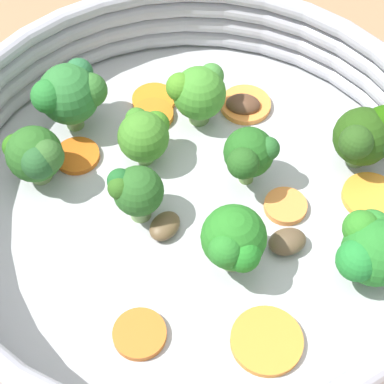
% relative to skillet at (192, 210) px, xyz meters
% --- Properties ---
extents(ground_plane, '(4.00, 4.00, 0.00)m').
position_rel_skillet_xyz_m(ground_plane, '(0.00, 0.00, -0.01)').
color(ground_plane, '#A17450').
extents(skillet, '(0.33, 0.33, 0.01)m').
position_rel_skillet_xyz_m(skillet, '(0.00, 0.00, 0.00)').
color(skillet, '#B2B5B7').
rests_on(skillet, ground_plane).
extents(skillet_rim_wall, '(0.35, 0.35, 0.06)m').
position_rel_skillet_xyz_m(skillet_rim_wall, '(0.00, 0.00, 0.04)').
color(skillet_rim_wall, '#B1B0BC').
rests_on(skillet_rim_wall, skillet).
extents(carrot_slice_0, '(0.03, 0.03, 0.01)m').
position_rel_skillet_xyz_m(carrot_slice_0, '(0.06, -0.02, 0.01)').
color(carrot_slice_0, '#F98B3F').
rests_on(carrot_slice_0, skillet).
extents(carrot_slice_1, '(0.04, 0.04, 0.00)m').
position_rel_skillet_xyz_m(carrot_slice_1, '(-0.07, 0.06, 0.01)').
color(carrot_slice_1, orange).
rests_on(carrot_slice_1, skillet).
extents(carrot_slice_2, '(0.06, 0.06, 0.00)m').
position_rel_skillet_xyz_m(carrot_slice_2, '(0.02, -0.11, 0.01)').
color(carrot_slice_2, orange).
rests_on(carrot_slice_2, skillet).
extents(carrot_slice_3, '(0.04, 0.04, 0.01)m').
position_rel_skillet_xyz_m(carrot_slice_3, '(-0.05, -0.09, 0.01)').
color(carrot_slice_3, orange).
rests_on(carrot_slice_3, skillet).
extents(carrot_slice_4, '(0.04, 0.04, 0.00)m').
position_rel_skillet_xyz_m(carrot_slice_4, '(-0.01, 0.10, 0.01)').
color(carrot_slice_4, orange).
rests_on(carrot_slice_4, skillet).
extents(carrot_slice_5, '(0.05, 0.05, 0.00)m').
position_rel_skillet_xyz_m(carrot_slice_5, '(0.06, 0.08, 0.01)').
color(carrot_slice_5, '#F98D3C').
rests_on(carrot_slice_5, skillet).
extents(carrot_slice_6, '(0.05, 0.05, 0.00)m').
position_rel_skillet_xyz_m(carrot_slice_6, '(0.12, -0.02, 0.01)').
color(carrot_slice_6, orange).
rests_on(carrot_slice_6, skillet).
extents(carrot_slice_7, '(0.04, 0.04, 0.01)m').
position_rel_skillet_xyz_m(carrot_slice_7, '(-0.01, 0.09, 0.01)').
color(carrot_slice_7, orange).
rests_on(carrot_slice_7, skillet).
extents(broccoli_floret_0, '(0.04, 0.03, 0.04)m').
position_rel_skillet_xyz_m(broccoli_floret_0, '(-0.04, 0.00, 0.04)').
color(broccoli_floret_0, '#82A862').
rests_on(broccoli_floret_0, skillet).
extents(broccoli_floret_1, '(0.04, 0.04, 0.04)m').
position_rel_skillet_xyz_m(broccoli_floret_1, '(-0.02, 0.05, 0.03)').
color(broccoli_floret_1, '#709C4E').
rests_on(broccoli_floret_1, skillet).
extents(broccoli_floret_2, '(0.04, 0.04, 0.05)m').
position_rel_skillet_xyz_m(broccoli_floret_2, '(0.04, 0.01, 0.04)').
color(broccoli_floret_2, olive).
rests_on(broccoli_floret_2, skillet).
extents(broccoli_floret_3, '(0.04, 0.04, 0.05)m').
position_rel_skillet_xyz_m(broccoli_floret_3, '(-0.10, 0.05, 0.03)').
color(broccoli_floret_3, '#83A35E').
rests_on(broccoli_floret_3, skillet).
extents(broccoli_floret_4, '(0.05, 0.04, 0.05)m').
position_rel_skillet_xyz_m(broccoli_floret_4, '(0.13, 0.01, 0.04)').
color(broccoli_floret_4, '#6B8F56').
rests_on(broccoli_floret_4, skillet).
extents(broccoli_floret_5, '(0.04, 0.04, 0.05)m').
position_rel_skillet_xyz_m(broccoli_floret_5, '(0.02, 0.08, 0.04)').
color(broccoli_floret_5, '#688C4D').
rests_on(broccoli_floret_5, skillet).
extents(broccoli_floret_6, '(0.04, 0.05, 0.05)m').
position_rel_skillet_xyz_m(broccoli_floret_6, '(0.01, -0.05, 0.04)').
color(broccoli_floret_6, '#83A667').
rests_on(broccoli_floret_6, skillet).
extents(broccoli_floret_7, '(0.05, 0.04, 0.06)m').
position_rel_skillet_xyz_m(broccoli_floret_7, '(-0.07, 0.09, 0.04)').
color(broccoli_floret_7, '#749C56').
rests_on(broccoli_floret_7, skillet).
extents(broccoli_floret_8, '(0.05, 0.05, 0.05)m').
position_rel_skillet_xyz_m(broccoli_floret_8, '(0.10, -0.08, 0.03)').
color(broccoli_floret_8, '#668550').
rests_on(broccoli_floret_8, skillet).
extents(mushroom_piece_0, '(0.03, 0.03, 0.01)m').
position_rel_skillet_xyz_m(mushroom_piece_0, '(-0.02, -0.02, 0.01)').
color(mushroom_piece_0, brown).
rests_on(mushroom_piece_0, skillet).
extents(mushroom_piece_1, '(0.03, 0.03, 0.01)m').
position_rel_skillet_xyz_m(mushroom_piece_1, '(0.06, 0.08, 0.01)').
color(mushroom_piece_1, brown).
rests_on(mushroom_piece_1, skillet).
extents(mushroom_piece_2, '(0.03, 0.02, 0.01)m').
position_rel_skillet_xyz_m(mushroom_piece_2, '(0.05, -0.05, 0.01)').
color(mushroom_piece_2, brown).
rests_on(mushroom_piece_2, skillet).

